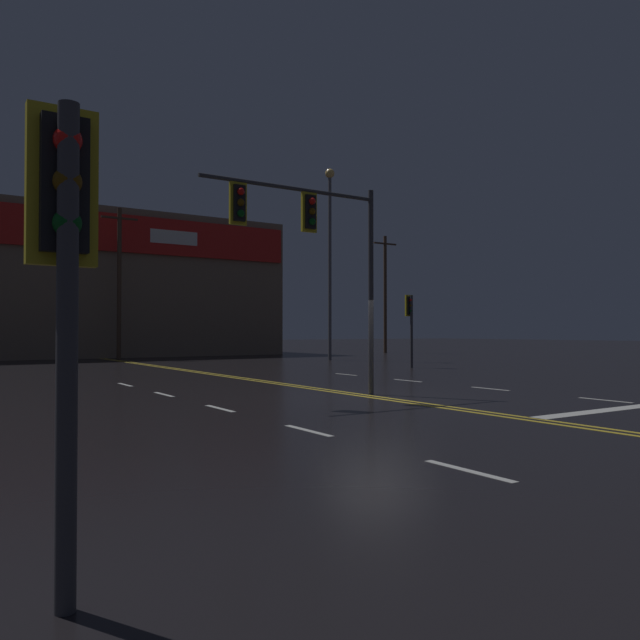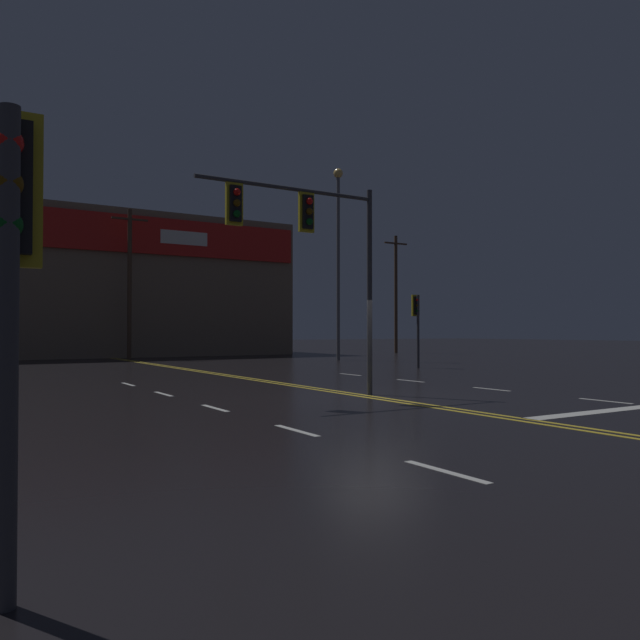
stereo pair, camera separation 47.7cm
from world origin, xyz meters
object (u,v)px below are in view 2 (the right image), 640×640
traffic_signal_median (304,232)px  traffic_signal_corner_southwest (7,239)px  streetlight_median_approach (338,241)px  traffic_signal_corner_northeast (417,314)px

traffic_signal_median → traffic_signal_corner_southwest: size_ratio=1.77×
streetlight_median_approach → traffic_signal_corner_southwest: bearing=-126.9°
traffic_signal_corner_southwest → streetlight_median_approach: (19.68, 26.21, 4.78)m
traffic_signal_corner_northeast → traffic_signal_corner_southwest: bearing=-136.1°
traffic_signal_median → streetlight_median_approach: streetlight_median_approach is taller
traffic_signal_median → traffic_signal_corner_northeast: traffic_signal_median is taller
traffic_signal_median → traffic_signal_corner_southwest: bearing=-129.3°
traffic_signal_corner_northeast → streetlight_median_approach: size_ratio=0.30×
traffic_signal_corner_northeast → traffic_signal_corner_southwest: traffic_signal_corner_northeast is taller
traffic_signal_median → streetlight_median_approach: (12.29, 17.18, 2.87)m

